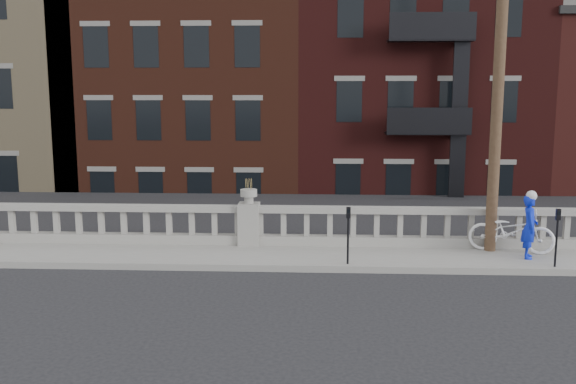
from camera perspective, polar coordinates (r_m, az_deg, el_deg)
name	(u,v)px	position (r m, az deg, el deg)	size (l,w,h in m)	color
ground	(228,298)	(13.35, -5.31, -9.35)	(120.00, 120.00, 0.00)	black
sidewalk	(245,256)	(16.18, -3.83, -5.71)	(32.00, 2.20, 0.15)	gray
balustrade	(249,226)	(16.96, -3.48, -3.04)	(28.00, 0.34, 1.03)	gray
planter_pedestal	(249,219)	(16.92, -3.49, -2.41)	(0.55, 0.55, 1.76)	gray
lower_level	(296,117)	(35.62, 0.74, 6.68)	(80.00, 44.00, 20.80)	#605E59
utility_pole	(500,46)	(16.73, 18.35, 12.19)	(1.60, 0.28, 10.00)	#422D1E
parking_meter_d	(348,229)	(15.04, 5.37, -3.27)	(0.10, 0.09, 1.36)	black
parking_meter_e	(557,231)	(16.00, 22.80, -3.21)	(0.10, 0.09, 1.36)	black
bicycle	(511,231)	(17.07, 19.24, -3.29)	(0.72, 2.07, 1.09)	white
cyclist	(530,227)	(16.58, 20.68, -2.90)	(0.57, 0.37, 1.55)	#0D23D0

